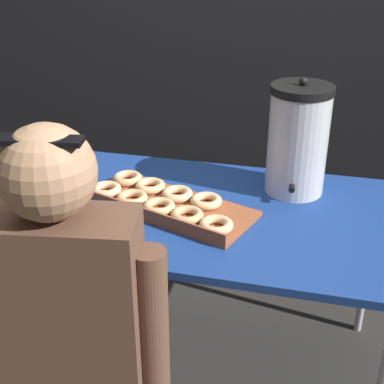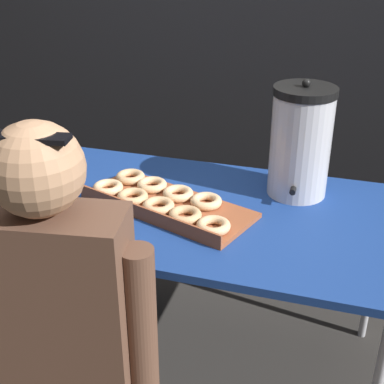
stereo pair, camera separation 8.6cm
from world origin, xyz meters
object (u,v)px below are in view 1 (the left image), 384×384
(donut_box, at_px, (164,202))
(person_seated, at_px, (71,347))
(coffee_urn, at_px, (298,140))
(cell_phone, at_px, (41,207))

(donut_box, xyz_separation_m, person_seated, (-0.08, -0.61, -0.14))
(person_seated, bearing_deg, donut_box, -106.52)
(donut_box, distance_m, person_seated, 0.63)
(donut_box, bearing_deg, coffee_urn, 48.62)
(cell_phone, bearing_deg, donut_box, -12.02)
(donut_box, height_order, coffee_urn, coffee_urn)
(cell_phone, bearing_deg, person_seated, -82.40)
(cell_phone, height_order, person_seated, person_seated)
(donut_box, distance_m, coffee_urn, 0.53)
(donut_box, relative_size, coffee_urn, 1.53)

